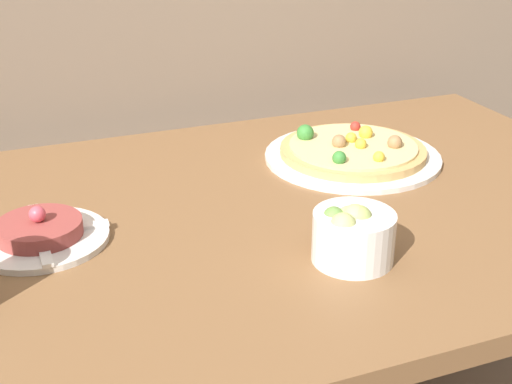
% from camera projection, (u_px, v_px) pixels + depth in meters
% --- Properties ---
extents(dining_table, '(1.35, 0.87, 0.79)m').
position_uv_depth(dining_table, '(275.00, 259.00, 1.24)').
color(dining_table, brown).
rests_on(dining_table, ground_plane).
extents(pizza_plate, '(0.34, 0.34, 0.06)m').
position_uv_depth(pizza_plate, '(352.00, 152.00, 1.38)').
color(pizza_plate, silver).
rests_on(pizza_plate, dining_table).
extents(tartare_plate, '(0.21, 0.21, 0.06)m').
position_uv_depth(tartare_plate, '(40.00, 233.00, 1.08)').
color(tartare_plate, silver).
rests_on(tartare_plate, dining_table).
extents(small_bowl, '(0.12, 0.12, 0.09)m').
position_uv_depth(small_bowl, '(353.00, 234.00, 1.02)').
color(small_bowl, white).
rests_on(small_bowl, dining_table).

